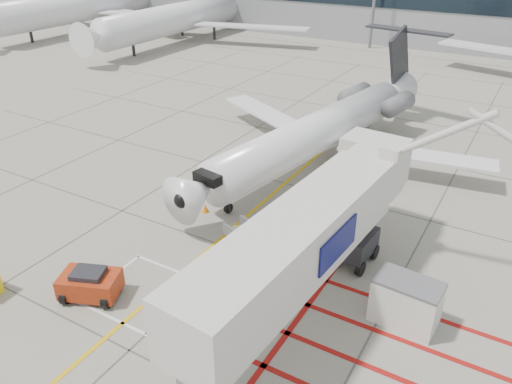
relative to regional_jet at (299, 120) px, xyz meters
The scene contains 8 objects.
ground_plane 14.31m from the regional_jet, 84.61° to the right, with size 260.00×260.00×0.00m, color gray.
regional_jet is the anchor object (origin of this frame).
jet_bridge 14.59m from the regional_jet, 64.76° to the right, with size 8.45×17.84×7.13m, color silver, non-canonical shape.
pushback_tug 16.58m from the regional_jet, 98.58° to the right, with size 2.56×1.60×1.50m, color #A22D0F, non-canonical shape.
baggage_cart 9.85m from the regional_jet, 81.02° to the right, with size 2.01×1.27×1.27m, color #535357, non-canonical shape.
ground_power_unit 15.00m from the regional_jet, 46.17° to the right, with size 2.68×1.56×2.12m, color silver, non-canonical shape.
cone_nose 8.51m from the regional_jet, 107.82° to the right, with size 0.37×0.37×0.51m, color orange.
cone_side 10.06m from the regional_jet, 65.22° to the right, with size 0.34×0.34×0.47m, color #DF3D0B.
Camera 1 is at (11.63, -13.93, 14.90)m, focal length 35.00 mm.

